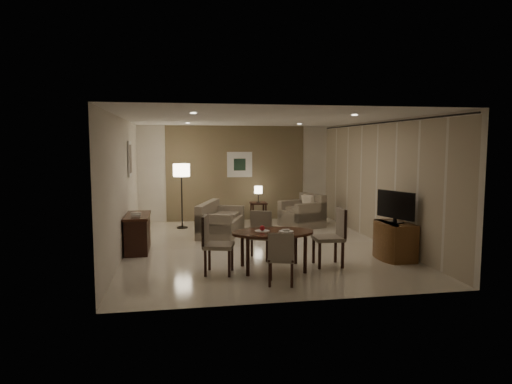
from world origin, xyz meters
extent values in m
cube|color=beige|center=(0.00, 0.00, 0.00)|extent=(5.50, 7.00, 0.00)
cube|color=white|center=(0.00, 0.00, 2.70)|extent=(5.50, 7.00, 0.00)
cube|color=#76634A|center=(0.00, 3.50, 1.35)|extent=(5.50, 0.00, 2.70)
cube|color=silver|center=(-2.75, 0.00, 1.35)|extent=(0.00, 7.00, 2.70)
cube|color=silver|center=(2.75, 0.00, 1.35)|extent=(0.00, 7.00, 2.70)
cube|color=#76634A|center=(0.00, 3.48, 1.35)|extent=(3.96, 0.03, 2.70)
cylinder|color=black|center=(2.68, 0.00, 2.64)|extent=(0.03, 6.80, 0.03)
cube|color=silver|center=(0.10, 3.46, 1.60)|extent=(0.72, 0.03, 0.72)
cube|color=#1D3425|center=(0.10, 3.44, 1.60)|extent=(0.34, 0.01, 0.34)
cube|color=silver|center=(-2.72, 1.20, 1.85)|extent=(0.03, 0.60, 0.80)
cube|color=gray|center=(-2.71, 1.20, 1.85)|extent=(0.01, 0.46, 0.64)
cylinder|color=white|center=(-1.40, -1.80, 2.69)|extent=(0.10, 0.10, 0.01)
cylinder|color=white|center=(1.40, -1.80, 2.69)|extent=(0.10, 0.10, 0.01)
cylinder|color=white|center=(-1.40, 1.80, 2.69)|extent=(0.10, 0.10, 0.01)
cylinder|color=white|center=(1.40, 1.80, 2.69)|extent=(0.10, 0.10, 0.01)
cylinder|color=white|center=(-0.24, -1.79, 0.68)|extent=(0.26, 0.26, 0.02)
cylinder|color=white|center=(0.16, -1.89, 0.68)|extent=(0.26, 0.26, 0.02)
sphere|color=#A9131B|center=(-0.24, -1.79, 0.73)|extent=(0.09, 0.09, 0.09)
cube|color=white|center=(0.16, -1.89, 0.70)|extent=(0.12, 0.08, 0.03)
cylinder|color=#3D3522|center=(0.55, 1.62, 0.01)|extent=(1.34, 1.34, 0.01)
camera|label=1|loc=(-1.70, -9.45, 2.18)|focal=32.00mm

